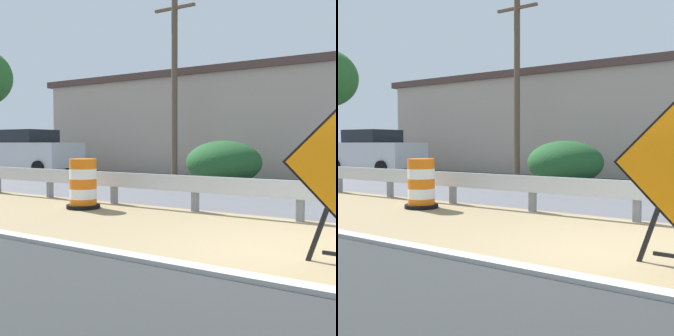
{
  "view_description": "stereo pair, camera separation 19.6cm",
  "coord_description": "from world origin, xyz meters",
  "views": [
    {
      "loc": [
        -5.24,
        -1.17,
        1.35
      ],
      "look_at": [
        2.39,
        3.7,
        0.82
      ],
      "focal_mm": 46.14,
      "sensor_mm": 36.0,
      "label": 1
    },
    {
      "loc": [
        -5.13,
        -1.34,
        1.35
      ],
      "look_at": [
        2.39,
        3.7,
        0.82
      ],
      "focal_mm": 46.14,
      "sensor_mm": 36.0,
      "label": 2
    }
  ],
  "objects": [
    {
      "name": "ground_plane",
      "position": [
        0.0,
        0.0,
        0.0
      ],
      "size": [
        160.0,
        160.0,
        0.0
      ],
      "primitive_type": "plane",
      "color": "#2B2D2D"
    },
    {
      "name": "median_dirt_strip",
      "position": [
        0.57,
        0.0,
        0.0
      ],
      "size": [
        3.54,
        120.0,
        0.01
      ],
      "primitive_type": "cube",
      "color": "#8E7A56",
      "rests_on": "ground"
    },
    {
      "name": "curb_near_edge",
      "position": [
        -1.3,
        0.0,
        0.0
      ],
      "size": [
        0.2,
        120.0,
        0.11
      ],
      "primitive_type": "cube",
      "color": "#ADADA8",
      "rests_on": "ground"
    },
    {
      "name": "guardrail_median",
      "position": [
        2.11,
        1.9,
        0.52
      ],
      "size": [
        0.18,
        45.33,
        0.71
      ],
      "color": "silver",
      "rests_on": "ground"
    },
    {
      "name": "traffic_barrel_nearest",
      "position": [
        1.27,
        5.07,
        0.46
      ],
      "size": [
        0.69,
        0.69,
        1.02
      ],
      "color": "orange",
      "rests_on": "ground"
    },
    {
      "name": "car_trailing_near_lane",
      "position": [
        7.52,
        14.14,
        0.97
      ],
      "size": [
        2.23,
        4.54,
        1.93
      ],
      "rotation": [
        0.0,
        0.0,
        -1.55
      ],
      "color": "silver",
      "rests_on": "ground"
    },
    {
      "name": "roadside_shop_near",
      "position": [
        13.92,
        8.27,
        2.27
      ],
      "size": [
        6.79,
        16.31,
        4.52
      ],
      "color": "#AD9E8E",
      "rests_on": "ground"
    },
    {
      "name": "utility_pole_near",
      "position": [
        9.35,
        7.85,
        3.71
      ],
      "size": [
        0.24,
        1.8,
        7.11
      ],
      "color": "brown",
      "rests_on": "ground"
    },
    {
      "name": "bush_roadside",
      "position": [
        7.63,
        4.88,
        0.71
      ],
      "size": [
        2.48,
        2.48,
        1.43
      ],
      "primitive_type": "ellipsoid",
      "color": "#1E4C23",
      "rests_on": "ground"
    }
  ]
}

